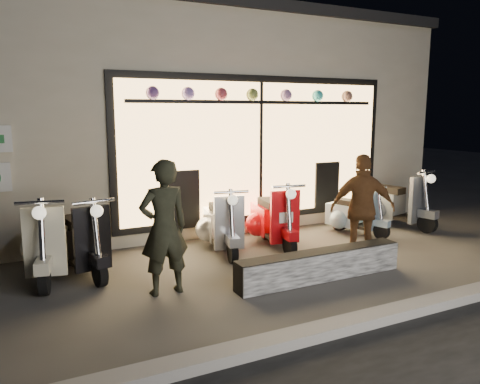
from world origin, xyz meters
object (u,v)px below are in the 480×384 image
object	(u,v)px
graffiti_barrier	(320,265)
scooter_silver	(221,224)
scooter_red	(272,219)
woman	(363,208)
man	(164,228)

from	to	relation	value
graffiti_barrier	scooter_silver	size ratio (longest dim) A/B	1.68
scooter_red	woman	size ratio (longest dim) A/B	0.93
scooter_silver	man	distance (m)	2.05
woman	graffiti_barrier	bearing A→B (deg)	50.37
man	scooter_red	bearing A→B (deg)	-152.29
graffiti_barrier	woman	distance (m)	1.27
scooter_silver	scooter_red	xyz separation A→B (m)	(0.91, -0.08, 0.01)
scooter_red	man	size ratio (longest dim) A/B	0.90
scooter_silver	woman	world-z (taller)	woman
scooter_red	woman	world-z (taller)	woman
man	scooter_silver	bearing A→B (deg)	-137.00
man	woman	xyz separation A→B (m)	(3.05, -0.07, -0.03)
graffiti_barrier	scooter_silver	bearing A→B (deg)	107.65
scooter_silver	scooter_red	bearing A→B (deg)	6.52
scooter_red	scooter_silver	bearing A→B (deg)	-175.54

